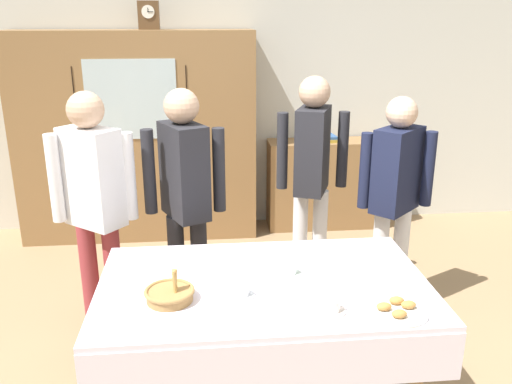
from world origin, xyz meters
TOP-DOWN VIEW (x-y plane):
  - ground_plane at (0.00, 0.00)m, footprint 12.00×12.00m
  - back_wall at (0.00, 2.65)m, footprint 6.40×0.10m
  - dining_table at (0.00, -0.23)m, footprint 1.67×1.01m
  - wall_cabinet at (-0.90, 2.35)m, footprint 2.18×0.46m
  - mantel_clock at (-0.73, 2.35)m, footprint 0.18×0.11m
  - bookshelf_low at (0.93, 2.41)m, footprint 1.18×0.35m
  - book_stack at (0.93, 2.41)m, footprint 0.16×0.23m
  - tea_cup_near_right at (0.14, -0.13)m, footprint 0.13×0.13m
  - tea_cup_far_left at (-0.12, -0.34)m, footprint 0.13×0.13m
  - tea_cup_mid_right at (0.28, -0.52)m, footprint 0.13×0.13m
  - bread_basket at (-0.46, -0.34)m, footprint 0.24×0.24m
  - pastry_plate at (0.57, -0.55)m, footprint 0.28×0.28m
  - spoon_near_right at (0.50, -0.07)m, footprint 0.12×0.02m
  - spoon_near_left at (0.06, -0.51)m, footprint 0.12×0.02m
  - person_behind_table_left at (-0.41, 0.67)m, footprint 0.52×0.41m
  - person_near_right_end at (-0.96, 0.57)m, footprint 0.52×0.38m
  - person_behind_table_right at (0.49, 1.06)m, footprint 0.52×0.41m
  - person_by_cabinet at (1.01, 0.75)m, footprint 0.52×0.39m

SIDE VIEW (x-z plane):
  - ground_plane at x=0.00m, z-range 0.00..0.00m
  - bookshelf_low at x=0.93m, z-range 0.00..0.88m
  - dining_table at x=0.00m, z-range 0.28..1.04m
  - spoon_near_right at x=0.50m, z-range 0.76..0.77m
  - spoon_near_left at x=0.06m, z-range 0.76..0.77m
  - pastry_plate at x=0.57m, z-range 0.75..0.80m
  - tea_cup_near_right at x=0.14m, z-range 0.75..0.82m
  - tea_cup_far_left at x=-0.12m, z-range 0.76..0.82m
  - tea_cup_mid_right at x=0.28m, z-range 0.76..0.82m
  - bread_basket at x=-0.46m, z-range 0.71..0.87m
  - book_stack at x=0.93m, z-range 0.88..0.93m
  - person_by_cabinet at x=1.01m, z-range 0.16..1.71m
  - wall_cabinet at x=-0.90m, z-range 0.00..1.93m
  - person_behind_table_left at x=-0.41m, z-range 0.18..1.81m
  - person_near_right_end at x=-0.96m, z-range 0.18..1.81m
  - person_behind_table_right at x=0.49m, z-range 0.18..1.83m
  - back_wall at x=0.00m, z-range 0.00..2.70m
  - mantel_clock at x=-0.73m, z-range 1.92..2.16m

